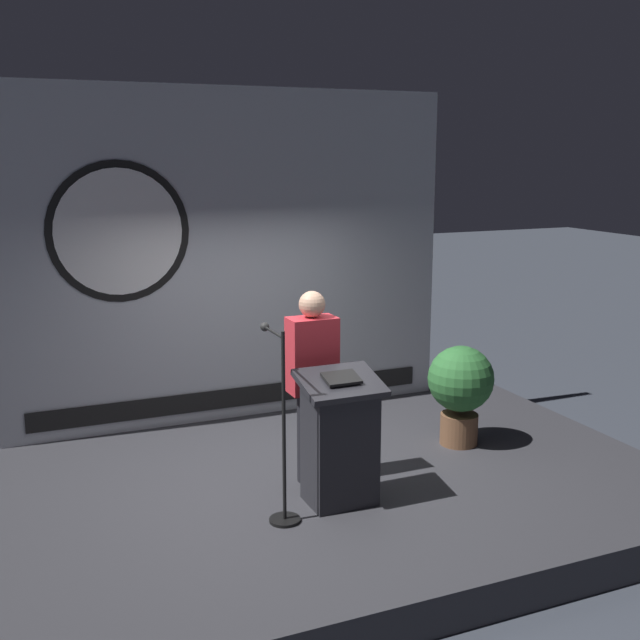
% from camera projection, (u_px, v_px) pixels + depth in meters
% --- Properties ---
extents(ground_plane, '(40.00, 40.00, 0.00)m').
position_uv_depth(ground_plane, '(301.00, 513.00, 6.74)').
color(ground_plane, '#383D47').
extents(stage_platform, '(6.40, 4.00, 0.30)m').
position_uv_depth(stage_platform, '(301.00, 497.00, 6.70)').
color(stage_platform, '#333338').
rests_on(stage_platform, ground).
extents(banner_display, '(4.69, 0.12, 3.39)m').
position_uv_depth(banner_display, '(229.00, 258.00, 7.96)').
color(banner_display, '#B2B7C1').
rests_on(banner_display, stage_platform).
extents(podium, '(0.64, 0.50, 1.08)m').
position_uv_depth(podium, '(340.00, 440.00, 6.17)').
color(podium, '#26262B').
rests_on(podium, stage_platform).
extents(speaker_person, '(0.40, 0.26, 1.64)m').
position_uv_depth(speaker_person, '(312.00, 386.00, 6.52)').
color(speaker_person, black).
rests_on(speaker_person, stage_platform).
extents(microphone_stand, '(0.24, 0.55, 1.49)m').
position_uv_depth(microphone_stand, '(282.00, 454.00, 5.88)').
color(microphone_stand, black).
rests_on(microphone_stand, stage_platform).
extents(potted_plant, '(0.63, 0.63, 0.96)m').
position_uv_depth(potted_plant, '(461.00, 386.00, 7.40)').
color(potted_plant, brown).
rests_on(potted_plant, stage_platform).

